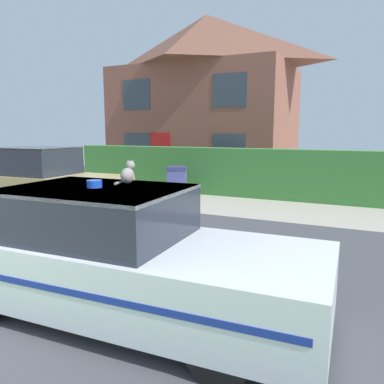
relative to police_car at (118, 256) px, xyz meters
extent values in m
cube|color=#424247|center=(-1.27, 1.92, -0.70)|extent=(28.00, 6.86, 0.01)
cube|color=#3D7F38|center=(0.09, 8.48, 0.09)|extent=(15.58, 0.64, 1.60)
cylinder|color=black|center=(1.55, -0.69, -0.39)|extent=(0.63, 0.23, 0.62)
cylinder|color=black|center=(1.48, 0.82, -0.39)|extent=(0.63, 0.23, 0.62)
cylinder|color=black|center=(-1.36, 0.69, -0.39)|extent=(0.63, 0.23, 0.62)
cube|color=silver|center=(0.09, 0.00, -0.15)|extent=(4.66, 1.90, 0.74)
cube|color=#232833|center=(-0.29, -0.01, 0.50)|extent=(2.12, 1.62, 0.57)
cube|color=silver|center=(-0.29, -0.01, 0.77)|extent=(2.12, 1.62, 0.04)
cube|color=navy|center=(0.13, -0.85, -0.10)|extent=(4.36, 0.19, 0.07)
cube|color=navy|center=(0.06, 0.86, -0.10)|extent=(4.36, 0.19, 0.07)
cylinder|color=blue|center=(-0.29, -0.01, 0.83)|extent=(0.18, 0.18, 0.09)
ellipsoid|color=gray|center=(0.22, -0.08, 0.96)|extent=(0.17, 0.22, 0.17)
ellipsoid|color=beige|center=(0.21, -0.01, 0.95)|extent=(0.08, 0.07, 0.09)
sphere|color=gray|center=(0.21, 0.00, 1.07)|extent=(0.10, 0.10, 0.10)
cone|color=gray|center=(0.23, 0.01, 1.11)|extent=(0.04, 0.04, 0.04)
cone|color=gray|center=(0.18, 0.00, 1.11)|extent=(0.04, 0.04, 0.04)
cylinder|color=gray|center=(0.16, -0.16, 0.89)|extent=(0.06, 0.17, 0.03)
cylinder|color=black|center=(-3.99, 3.37, -0.40)|extent=(0.59, 0.22, 0.58)
cylinder|color=black|center=(-4.06, 4.93, -0.40)|extent=(0.59, 0.22, 0.58)
cylinder|color=black|center=(-6.89, 4.80, -0.40)|extent=(0.59, 0.22, 0.58)
cube|color=tan|center=(-5.44, 4.09, -0.13)|extent=(4.64, 1.96, 0.80)
cube|color=#232833|center=(-5.82, 4.07, 0.64)|extent=(2.13, 1.67, 0.74)
cube|color=tan|center=(-5.82, 4.07, 0.99)|extent=(2.13, 1.67, 0.04)
cube|color=brown|center=(-4.72, 13.43, 1.81)|extent=(7.88, 5.37, 5.04)
pyramid|color=brown|center=(-4.72, 13.43, 5.55)|extent=(8.27, 5.64, 2.44)
cube|color=red|center=(-5.70, 10.73, 0.34)|extent=(1.00, 0.02, 2.10)
cube|color=#333D47|center=(-6.89, 10.73, 0.70)|extent=(1.40, 0.02, 1.30)
cube|color=#333D47|center=(-2.56, 10.73, 0.70)|extent=(1.40, 0.02, 1.30)
cube|color=#333D47|center=(-6.89, 10.73, 3.02)|extent=(1.40, 0.02, 1.30)
cube|color=#333D47|center=(-2.56, 10.73, 3.02)|extent=(1.40, 0.02, 1.30)
cube|color=#474C8C|center=(-2.95, 7.06, -0.24)|extent=(0.77, 0.78, 0.94)
cube|color=navy|center=(-2.95, 7.06, 0.29)|extent=(0.81, 0.82, 0.10)
camera|label=1|loc=(2.60, -3.42, 1.44)|focal=35.00mm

